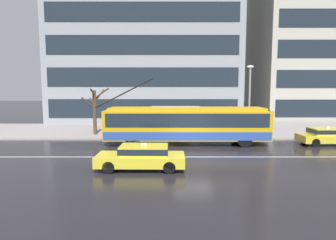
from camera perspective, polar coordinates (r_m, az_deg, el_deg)
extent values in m
plane|color=black|center=(19.10, 4.93, -6.50)|extent=(160.00, 160.00, 0.00)
cube|color=gray|center=(28.44, 3.23, -2.10)|extent=(80.00, 10.00, 0.14)
cube|color=silver|center=(17.94, 5.27, -7.34)|extent=(72.00, 0.14, 0.01)
cube|color=gold|center=(21.70, 3.49, -0.90)|extent=(12.28, 2.55, 2.18)
cube|color=gold|center=(21.58, 3.52, 2.24)|extent=(11.54, 2.30, 0.20)
cube|color=#1E2833|center=(21.65, 3.50, 0.24)|extent=(11.79, 2.58, 1.00)
cube|color=#2D50AA|center=(21.80, 3.48, -2.73)|extent=(12.16, 2.58, 0.61)
cube|color=#1E2833|center=(22.81, 18.94, 0.22)|extent=(0.14, 2.17, 1.09)
cube|color=black|center=(22.72, 18.63, 1.62)|extent=(0.17, 1.87, 0.28)
cylinder|color=black|center=(22.11, -8.64, 5.39)|extent=(4.38, 0.09, 2.25)
cylinder|color=black|center=(21.41, -8.93, 5.36)|extent=(4.38, 0.09, 2.25)
cylinder|color=black|center=(23.50, 13.54, -2.94)|extent=(1.04, 0.31, 1.04)
cylinder|color=black|center=(21.43, 14.87, -3.87)|extent=(1.04, 0.31, 1.04)
cylinder|color=black|center=(23.03, -6.48, -2.99)|extent=(1.04, 0.31, 1.04)
cylinder|color=black|center=(20.92, -7.18, -3.95)|extent=(1.04, 0.31, 1.04)
cube|color=yellow|center=(24.80, 29.33, -3.13)|extent=(4.57, 1.92, 0.55)
cube|color=yellow|center=(24.64, 29.03, -1.96)|extent=(2.48, 1.62, 0.48)
cube|color=#1E2833|center=(24.64, 29.04, -1.91)|extent=(2.53, 1.64, 0.31)
cube|color=silver|center=(24.60, 29.07, -1.25)|extent=(0.28, 0.17, 0.12)
cylinder|color=black|center=(24.81, 25.38, -3.39)|extent=(0.62, 0.21, 0.62)
cylinder|color=black|center=(23.41, 27.16, -4.03)|extent=(0.62, 0.21, 0.62)
cube|color=yellow|center=(15.23, -5.66, -7.86)|extent=(4.63, 1.86, 0.55)
cube|color=yellow|center=(15.10, -4.98, -5.98)|extent=(2.51, 1.58, 0.48)
cube|color=#1E2833|center=(15.09, -4.98, -5.89)|extent=(2.55, 1.60, 0.31)
cube|color=silver|center=(15.03, -4.99, -4.82)|extent=(0.28, 0.16, 0.12)
cylinder|color=black|center=(14.77, -11.94, -9.22)|extent=(0.62, 0.21, 0.62)
cylinder|color=black|center=(16.28, -10.71, -7.73)|extent=(0.62, 0.21, 0.62)
cylinder|color=black|center=(14.42, 0.10, -9.46)|extent=(0.62, 0.21, 0.62)
cylinder|color=black|center=(15.97, 0.15, -7.90)|extent=(0.62, 0.21, 0.62)
cylinder|color=gray|center=(24.85, 6.04, -0.38)|extent=(0.08, 0.08, 2.41)
cylinder|color=gray|center=(24.74, -3.20, -0.38)|extent=(0.08, 0.08, 2.41)
cylinder|color=gray|center=(26.20, 5.72, -0.03)|extent=(0.08, 0.08, 2.41)
cylinder|color=gray|center=(26.10, -3.05, -0.03)|extent=(0.08, 0.08, 2.41)
cube|color=#99ADB2|center=(26.07, 1.35, 0.07)|extent=(3.80, 0.04, 1.93)
cube|color=#B2B2B7|center=(25.28, 1.40, 2.60)|extent=(4.30, 1.67, 0.08)
cube|color=brown|center=(25.83, 1.36, -1.78)|extent=(2.80, 0.36, 0.08)
cylinder|color=#283948|center=(25.74, 12.51, -2.09)|extent=(0.14, 0.14, 0.79)
cylinder|color=#283948|center=(25.68, 12.83, -2.12)|extent=(0.14, 0.14, 0.79)
cylinder|color=maroon|center=(25.62, 12.71, -0.53)|extent=(0.51, 0.51, 0.63)
sphere|color=#B6AA8E|center=(25.57, 12.73, 0.42)|extent=(0.23, 0.23, 0.23)
cone|color=black|center=(25.49, 12.99, 1.06)|extent=(1.28, 1.28, 0.26)
cylinder|color=#333333|center=(25.54, 12.96, -0.10)|extent=(0.02, 0.02, 0.78)
cylinder|color=#52533A|center=(26.12, 1.62, -1.80)|extent=(0.14, 0.14, 0.81)
cylinder|color=#52533A|center=(26.20, 1.32, -1.77)|extent=(0.14, 0.14, 0.81)
cylinder|color=maroon|center=(26.07, 1.47, -0.22)|extent=(0.50, 0.50, 0.63)
sphere|color=tan|center=(26.03, 1.48, 0.70)|extent=(0.22, 0.22, 0.22)
cone|color=#D22B62|center=(25.94, 1.70, 1.32)|extent=(1.30, 1.30, 0.32)
cylinder|color=#333333|center=(25.99, 1.70, 0.12)|extent=(0.02, 0.02, 0.78)
cylinder|color=#18354B|center=(24.78, -5.40, -2.29)|extent=(0.14, 0.14, 0.79)
cylinder|color=#18354B|center=(24.75, -5.76, -2.30)|extent=(0.14, 0.14, 0.79)
cylinder|color=#342825|center=(24.67, -5.60, -0.74)|extent=(0.44, 0.44, 0.57)
sphere|color=tan|center=(24.63, -5.61, 0.17)|extent=(0.22, 0.22, 0.22)
cone|color=#D22760|center=(24.62, -5.34, 0.85)|extent=(1.33, 1.33, 0.28)
cylinder|color=#333333|center=(24.67, -5.33, -0.33)|extent=(0.02, 0.02, 0.74)
cylinder|color=#585451|center=(25.52, 3.52, -1.93)|extent=(0.14, 0.14, 0.87)
cylinder|color=#585451|center=(25.48, 3.87, -1.95)|extent=(0.14, 0.14, 0.87)
cylinder|color=#292F30|center=(25.41, 3.70, -0.36)|extent=(0.45, 0.45, 0.55)
sphere|color=tan|center=(25.36, 3.71, 0.51)|extent=(0.22, 0.22, 0.22)
cone|color=red|center=(25.37, 3.45, 1.16)|extent=(1.56, 1.56, 0.30)
cylinder|color=#333333|center=(25.42, 3.44, 0.00)|extent=(0.02, 0.02, 0.73)
cylinder|color=gray|center=(25.22, 15.73, 3.35)|extent=(0.16, 0.16, 5.77)
ellipsoid|color=silver|center=(25.26, 15.94, 10.17)|extent=(0.60, 0.32, 0.24)
cylinder|color=#4F3E28|center=(26.23, -14.59, 1.46)|extent=(0.31, 0.31, 3.92)
cylinder|color=#4F3E26|center=(25.93, -15.81, 3.26)|extent=(1.06, 0.91, 1.10)
cylinder|color=brown|center=(26.03, -13.32, 5.20)|extent=(1.35, 0.22, 1.01)
cylinder|color=#483725|center=(25.65, -15.03, 5.43)|extent=(0.18, 1.09, 0.66)
cylinder|color=#483D24|center=(26.26, -13.73, 4.75)|extent=(0.95, 0.61, 1.16)
cylinder|color=brown|center=(26.65, -15.07, 3.67)|extent=(0.77, 0.99, 0.64)
cube|color=#90979D|center=(40.76, -4.32, 15.37)|extent=(22.91, 15.33, 21.31)
cube|color=#1E2833|center=(32.65, -5.17, 2.30)|extent=(21.53, 0.06, 2.13)
cube|color=#1E2833|center=(32.60, -5.23, 8.54)|extent=(21.53, 0.06, 2.13)
cube|color=#1E2833|center=(32.93, -5.30, 14.72)|extent=(21.53, 0.06, 2.13)
cube|color=#1E2833|center=(33.63, -5.36, 20.72)|extent=(21.53, 0.06, 2.13)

